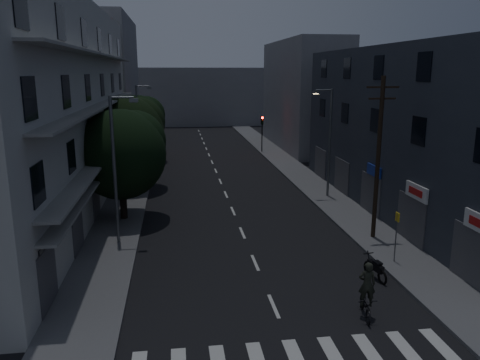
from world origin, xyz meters
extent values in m
plane|color=black|center=(0.00, 25.00, 0.00)|extent=(160.00, 160.00, 0.00)
cube|color=#565659|center=(-7.50, 25.00, 0.07)|extent=(3.00, 90.00, 0.15)
cube|color=#565659|center=(7.50, 25.00, 0.07)|extent=(3.00, 90.00, 0.15)
cube|color=beige|center=(2.60, -2.00, 0.01)|extent=(0.50, 3.00, 0.01)
cube|color=beige|center=(3.90, -2.00, 0.01)|extent=(0.50, 3.00, 0.01)
cube|color=beige|center=(5.20, -2.00, 0.01)|extent=(0.50, 3.00, 0.01)
cube|color=beige|center=(0.00, 2.00, 0.01)|extent=(0.15, 2.00, 0.01)
cube|color=beige|center=(0.00, 6.50, 0.01)|extent=(0.15, 2.00, 0.01)
cube|color=beige|center=(0.00, 11.00, 0.01)|extent=(0.15, 2.00, 0.01)
cube|color=beige|center=(0.00, 15.50, 0.01)|extent=(0.15, 2.00, 0.01)
cube|color=beige|center=(0.00, 20.00, 0.01)|extent=(0.15, 2.00, 0.01)
cube|color=beige|center=(0.00, 24.50, 0.01)|extent=(0.15, 2.00, 0.01)
cube|color=beige|center=(0.00, 29.00, 0.01)|extent=(0.15, 2.00, 0.01)
cube|color=beige|center=(0.00, 33.50, 0.01)|extent=(0.15, 2.00, 0.01)
cube|color=beige|center=(0.00, 38.00, 0.01)|extent=(0.15, 2.00, 0.01)
cube|color=beige|center=(0.00, 42.50, 0.01)|extent=(0.15, 2.00, 0.01)
cube|color=beige|center=(0.00, 47.00, 0.01)|extent=(0.15, 2.00, 0.01)
cube|color=beige|center=(0.00, 51.50, 0.01)|extent=(0.15, 2.00, 0.01)
cube|color=beige|center=(0.00, 56.00, 0.01)|extent=(0.15, 2.00, 0.01)
cube|color=beige|center=(0.00, 60.50, 0.01)|extent=(0.15, 2.00, 0.01)
cube|color=#AFAFAA|center=(-12.00, 18.00, 7.00)|extent=(6.00, 36.00, 14.00)
cube|color=black|center=(-8.98, 3.00, 2.00)|extent=(0.06, 1.60, 1.60)
cube|color=black|center=(-8.98, 9.00, 2.00)|extent=(0.06, 1.60, 1.60)
cube|color=black|center=(-8.98, 15.00, 2.00)|extent=(0.06, 1.60, 1.60)
cube|color=black|center=(-8.98, 21.00, 2.00)|extent=(0.06, 1.60, 1.60)
cube|color=black|center=(-8.98, 27.00, 2.00)|extent=(0.06, 1.60, 1.60)
cube|color=black|center=(-8.98, 33.00, 2.00)|extent=(0.06, 1.60, 1.60)
cube|color=black|center=(-8.98, 3.00, 5.20)|extent=(0.06, 1.60, 1.60)
cube|color=black|center=(-8.98, 9.00, 5.20)|extent=(0.06, 1.60, 1.60)
cube|color=black|center=(-8.98, 15.00, 5.20)|extent=(0.06, 1.60, 1.60)
cube|color=black|center=(-8.98, 21.00, 5.20)|extent=(0.06, 1.60, 1.60)
cube|color=black|center=(-8.98, 27.00, 5.20)|extent=(0.06, 1.60, 1.60)
cube|color=black|center=(-8.98, 33.00, 5.20)|extent=(0.06, 1.60, 1.60)
cube|color=black|center=(-8.98, 3.00, 8.40)|extent=(0.06, 1.60, 1.60)
cube|color=black|center=(-8.98, 9.00, 8.40)|extent=(0.06, 1.60, 1.60)
cube|color=black|center=(-8.98, 15.00, 8.40)|extent=(0.06, 1.60, 1.60)
cube|color=black|center=(-8.98, 21.00, 8.40)|extent=(0.06, 1.60, 1.60)
cube|color=black|center=(-8.98, 27.00, 8.40)|extent=(0.06, 1.60, 1.60)
cube|color=black|center=(-8.98, 33.00, 8.40)|extent=(0.06, 1.60, 1.60)
cube|color=black|center=(-8.98, 3.00, 11.60)|extent=(0.06, 1.60, 1.60)
cube|color=black|center=(-8.98, 9.00, 11.60)|extent=(0.06, 1.60, 1.60)
cube|color=black|center=(-8.98, 15.00, 11.60)|extent=(0.06, 1.60, 1.60)
cube|color=black|center=(-8.98, 21.00, 11.60)|extent=(0.06, 1.60, 1.60)
cube|color=black|center=(-8.98, 27.00, 11.60)|extent=(0.06, 1.60, 1.60)
cube|color=black|center=(-8.98, 33.00, 11.60)|extent=(0.06, 1.60, 1.60)
cube|color=gray|center=(-8.50, 18.00, 4.00)|extent=(1.00, 32.40, 0.12)
cube|color=gray|center=(-8.50, 18.00, 7.20)|extent=(1.00, 32.40, 0.12)
cube|color=gray|center=(-8.50, 18.00, 10.40)|extent=(1.00, 32.40, 0.12)
cube|color=gray|center=(-8.60, 18.00, 3.10)|extent=(0.80, 32.40, 0.12)
cube|color=#424247|center=(-8.97, 3.00, 1.40)|extent=(0.06, 2.40, 2.40)
cube|color=#424247|center=(-8.97, 9.00, 1.40)|extent=(0.06, 2.40, 2.40)
cube|color=#424247|center=(-8.97, 15.00, 1.40)|extent=(0.06, 2.40, 2.40)
cube|color=#424247|center=(-8.97, 21.00, 1.40)|extent=(0.06, 2.40, 2.40)
cube|color=#424247|center=(-8.97, 27.00, 1.40)|extent=(0.06, 2.40, 2.40)
cube|color=#424247|center=(-8.97, 33.00, 1.40)|extent=(0.06, 2.40, 2.40)
cube|color=#282C36|center=(12.00, 14.00, 5.50)|extent=(6.00, 28.00, 11.00)
cube|color=black|center=(8.98, 8.00, 6.30)|extent=(0.06, 1.40, 1.50)
cube|color=black|center=(8.98, 13.50, 6.30)|extent=(0.06, 1.40, 1.50)
cube|color=black|center=(8.98, 19.00, 6.30)|extent=(0.06, 1.40, 1.50)
cube|color=black|center=(8.98, 24.50, 6.30)|extent=(0.06, 1.40, 1.50)
cube|color=black|center=(8.98, 8.00, 9.60)|extent=(0.06, 1.40, 1.50)
cube|color=black|center=(8.98, 13.50, 9.60)|extent=(0.06, 1.40, 1.50)
cube|color=black|center=(8.98, 19.00, 9.60)|extent=(0.06, 1.40, 1.50)
cube|color=black|center=(8.98, 24.50, 9.60)|extent=(0.06, 1.40, 1.50)
cube|color=#424247|center=(8.97, 2.50, 1.40)|extent=(0.06, 3.00, 2.60)
cube|color=#424247|center=(8.97, 8.00, 1.40)|extent=(0.06, 3.00, 2.60)
cube|color=#424247|center=(8.97, 13.50, 1.40)|extent=(0.06, 3.00, 2.60)
cube|color=#424247|center=(8.97, 19.00, 1.40)|extent=(0.06, 3.00, 2.60)
cube|color=#424247|center=(8.97, 24.50, 1.40)|extent=(0.06, 3.00, 2.60)
cube|color=silver|center=(8.90, 7.50, 3.10)|extent=(0.12, 2.20, 0.80)
cube|color=#B21414|center=(8.82, 7.50, 3.10)|extent=(0.02, 1.40, 0.36)
cube|color=navy|center=(8.90, 13.00, 3.10)|extent=(0.12, 2.00, 0.70)
cube|color=slate|center=(-12.00, 48.00, 8.00)|extent=(6.00, 20.00, 16.00)
cube|color=slate|center=(12.00, 42.00, 6.50)|extent=(6.00, 20.00, 13.00)
cube|color=slate|center=(0.00, 70.00, 5.00)|extent=(24.00, 8.00, 10.00)
cylinder|color=black|center=(-7.20, 14.47, 2.04)|extent=(0.44, 0.44, 3.78)
sphere|color=black|center=(-7.20, 14.47, 4.31)|extent=(5.67, 5.67, 5.67)
sphere|color=black|center=(-6.35, 15.18, 5.01)|extent=(3.97, 3.97, 3.97)
sphere|color=black|center=(-7.91, 13.90, 4.73)|extent=(3.68, 3.68, 3.68)
cylinder|color=black|center=(-7.61, 22.71, 2.14)|extent=(0.44, 0.44, 3.99)
sphere|color=black|center=(-7.61, 22.71, 4.53)|extent=(6.00, 6.00, 6.00)
sphere|color=black|center=(-6.71, 23.46, 5.28)|extent=(4.20, 4.20, 4.20)
sphere|color=black|center=(-8.36, 22.11, 4.98)|extent=(3.90, 3.90, 3.90)
cylinder|color=black|center=(-7.54, 34.50, 2.01)|extent=(0.44, 0.44, 3.72)
sphere|color=black|center=(-7.54, 34.50, 4.24)|extent=(5.55, 5.55, 5.55)
sphere|color=black|center=(-6.71, 35.19, 4.93)|extent=(3.89, 3.89, 3.89)
sphere|color=black|center=(-8.24, 33.94, 4.66)|extent=(3.61, 3.61, 3.61)
cylinder|color=black|center=(6.30, 38.54, 1.75)|extent=(0.12, 0.12, 3.20)
cube|color=black|center=(6.30, 38.54, 3.80)|extent=(0.28, 0.22, 0.90)
sphere|color=#FF0C05|center=(6.30, 38.39, 4.13)|extent=(0.22, 0.22, 0.22)
sphere|color=#3F330C|center=(6.30, 38.39, 3.83)|extent=(0.22, 0.22, 0.22)
sphere|color=black|center=(6.30, 38.39, 3.53)|extent=(0.22, 0.22, 0.22)
cylinder|color=black|center=(-6.52, 41.23, 1.75)|extent=(0.12, 0.12, 3.20)
cube|color=black|center=(-6.52, 41.23, 3.80)|extent=(0.28, 0.22, 0.90)
sphere|color=#FF0C05|center=(-6.52, 41.08, 4.13)|extent=(0.22, 0.22, 0.22)
sphere|color=#3F330C|center=(-6.52, 41.08, 3.83)|extent=(0.22, 0.22, 0.22)
sphere|color=black|center=(-6.52, 41.08, 3.53)|extent=(0.22, 0.22, 0.22)
cylinder|color=slate|center=(-7.07, 10.10, 4.15)|extent=(0.18, 0.18, 8.00)
cylinder|color=slate|center=(-6.47, 10.10, 8.05)|extent=(1.20, 0.10, 0.10)
cube|color=slate|center=(-5.87, 10.10, 7.90)|extent=(0.45, 0.25, 0.18)
cube|color=#4C4C4C|center=(-5.87, 10.10, 7.80)|extent=(0.35, 0.18, 0.04)
cylinder|color=#5A5E62|center=(7.57, 18.06, 4.15)|extent=(0.18, 0.18, 8.00)
cylinder|color=#5A5E62|center=(6.97, 18.06, 8.05)|extent=(1.20, 0.10, 0.10)
cube|color=#5A5E62|center=(6.37, 18.06, 7.90)|extent=(0.45, 0.25, 0.18)
cube|color=#FFD88C|center=(6.37, 18.06, 7.80)|extent=(0.35, 0.18, 0.04)
cylinder|color=slate|center=(-7.23, 29.70, 4.15)|extent=(0.18, 0.18, 8.00)
cylinder|color=slate|center=(-6.63, 29.70, 8.05)|extent=(1.20, 0.10, 0.10)
cube|color=slate|center=(-6.03, 29.70, 7.90)|extent=(0.45, 0.25, 0.18)
cube|color=#4C4C4C|center=(-6.03, 29.70, 7.80)|extent=(0.35, 0.18, 0.04)
cylinder|color=black|center=(7.25, 8.93, 4.65)|extent=(0.24, 0.24, 9.00)
cube|color=black|center=(7.25, 8.93, 8.55)|extent=(1.80, 0.10, 0.10)
cube|color=black|center=(7.25, 8.93, 7.95)|extent=(1.50, 0.10, 0.10)
cylinder|color=#595B60|center=(6.83, 5.39, 1.40)|extent=(0.06, 0.06, 2.50)
cube|color=yellow|center=(6.83, 5.39, 2.45)|extent=(0.05, 0.35, 0.45)
torus|color=black|center=(5.29, 3.37, 0.29)|extent=(0.22, 0.68, 0.68)
torus|color=black|center=(5.09, 4.50, 0.29)|extent=(0.22, 0.68, 0.68)
cube|color=black|center=(5.19, 3.93, 0.59)|extent=(0.41, 1.07, 0.33)
cube|color=black|center=(5.22, 3.79, 0.84)|extent=(0.36, 0.47, 0.10)
cylinder|color=black|center=(5.10, 4.45, 0.72)|extent=(0.13, 0.42, 0.80)
cube|color=black|center=(5.09, 4.54, 1.00)|extent=(0.52, 0.13, 0.04)
imported|color=black|center=(3.37, 0.69, 0.47)|extent=(0.95, 1.88, 0.94)
imported|color=black|center=(3.37, 0.69, 1.37)|extent=(0.73, 0.55, 1.81)
camera|label=1|loc=(-3.77, -15.10, 9.36)|focal=35.00mm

